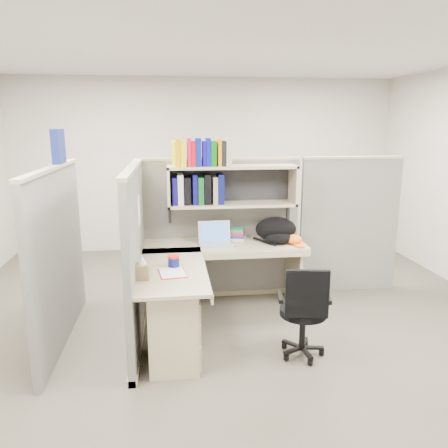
{
  "coord_description": "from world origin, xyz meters",
  "views": [
    {
      "loc": [
        -0.56,
        -3.96,
        1.99
      ],
      "look_at": [
        -0.04,
        0.25,
        1.02
      ],
      "focal_mm": 35.0,
      "sensor_mm": 36.0,
      "label": 1
    }
  ],
  "objects": [
    {
      "name": "snack_canister",
      "position": [
        -0.55,
        -0.16,
        0.78
      ],
      "size": [
        0.11,
        0.11,
        0.11
      ],
      "color": "#0E1352",
      "rests_on": "desk"
    },
    {
      "name": "book_stack",
      "position": [
        0.17,
        0.76,
        0.79
      ],
      "size": [
        0.24,
        0.28,
        0.12
      ],
      "primitive_type": null,
      "rotation": [
        0.0,
        0.0,
        -0.25
      ],
      "color": "gray",
      "rests_on": "desk"
    },
    {
      "name": "desk",
      "position": [
        -0.41,
        -0.29,
        0.44
      ],
      "size": [
        1.74,
        1.75,
        0.73
      ],
      "color": "tan",
      "rests_on": "ground"
    },
    {
      "name": "loose_paper",
      "position": [
        -0.57,
        -0.32,
        0.73
      ],
      "size": [
        0.24,
        0.3,
        0.0
      ],
      "primitive_type": null,
      "rotation": [
        0.0,
        0.0,
        0.13
      ],
      "color": "white",
      "rests_on": "desk"
    },
    {
      "name": "laptop",
      "position": [
        -0.1,
        0.51,
        0.85
      ],
      "size": [
        0.36,
        0.36,
        0.25
      ],
      "primitive_type": null,
      "rotation": [
        0.0,
        0.0,
        0.03
      ],
      "color": "silver",
      "rests_on": "desk"
    },
    {
      "name": "ground",
      "position": [
        0.0,
        0.0,
        0.0
      ],
      "size": [
        6.0,
        6.0,
        0.0
      ],
      "primitive_type": "plane",
      "color": "#343128",
      "rests_on": "ground"
    },
    {
      "name": "tissue_box",
      "position": [
        -0.82,
        -0.45,
        0.83
      ],
      "size": [
        0.15,
        0.15,
        0.2
      ],
      "primitive_type": null,
      "rotation": [
        0.0,
        0.0,
        -0.14
      ],
      "color": "#8E7950",
      "rests_on": "desk"
    },
    {
      "name": "mouse",
      "position": [
        0.06,
        0.43,
        0.75
      ],
      "size": [
        0.09,
        0.07,
        0.03
      ],
      "primitive_type": "ellipsoid",
      "rotation": [
        0.0,
        0.0,
        -0.19
      ],
      "color": "#80A0B6",
      "rests_on": "desk"
    },
    {
      "name": "paper_cup",
      "position": [
        -0.02,
        0.67,
        0.78
      ],
      "size": [
        0.08,
        0.08,
        0.1
      ],
      "primitive_type": "cylinder",
      "rotation": [
        0.0,
        0.0,
        -0.06
      ],
      "color": "white",
      "rests_on": "desk"
    },
    {
      "name": "cubicle",
      "position": [
        -0.37,
        0.45,
        0.91
      ],
      "size": [
        3.79,
        1.84,
        1.95
      ],
      "color": "#5D5D58",
      "rests_on": "ground"
    },
    {
      "name": "orange_cap",
      "position": [
        0.74,
        0.46,
        0.78
      ],
      "size": [
        0.24,
        0.26,
        0.1
      ],
      "primitive_type": null,
      "rotation": [
        0.0,
        0.0,
        0.38
      ],
      "color": "orange",
      "rests_on": "desk"
    },
    {
      "name": "task_chair",
      "position": [
        0.54,
        -0.61,
        0.3
      ],
      "size": [
        0.47,
        0.44,
        0.85
      ],
      "color": "black",
      "rests_on": "ground"
    },
    {
      "name": "backpack",
      "position": [
        0.58,
        0.55,
        0.86
      ],
      "size": [
        0.52,
        0.44,
        0.27
      ],
      "primitive_type": null,
      "rotation": [
        0.0,
        0.0,
        0.21
      ],
      "color": "black",
      "rests_on": "desk"
    },
    {
      "name": "room_shell",
      "position": [
        0.0,
        0.0,
        1.62
      ],
      "size": [
        6.0,
        6.0,
        6.0
      ],
      "color": "#ABA79B",
      "rests_on": "ground"
    }
  ]
}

